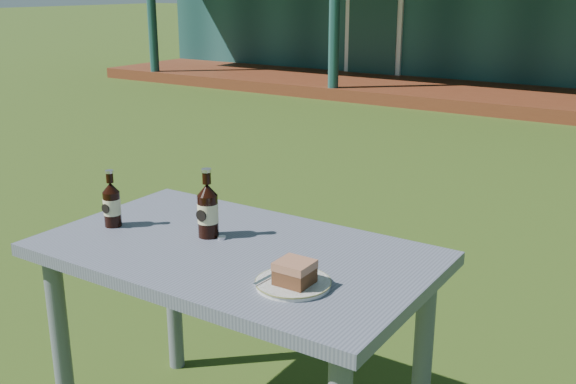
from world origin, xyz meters
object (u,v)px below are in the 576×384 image
Objects in this scene: plate at (293,283)px; cola_bottle_far at (112,204)px; cola_bottle_near at (208,210)px; cake_slice at (295,272)px; cafe_table at (235,278)px.

plate is 0.76m from cola_bottle_far.
cola_bottle_far is (-0.33, -0.10, -0.01)m from cola_bottle_near.
cake_slice is at bearing -40.41° from plate.
cafe_table is at bearing 156.31° from plate.
cola_bottle_near is 0.34m from cola_bottle_far.
cola_bottle_far is at bearing 174.32° from cake_slice.
cola_bottle_far reaches higher than plate.
plate is 0.92× the size of cola_bottle_near.
cake_slice reaches higher than cafe_table.
plate is at bearing -5.08° from cola_bottle_far.
cake_slice is 0.77m from cola_bottle_far.
cola_bottle_near is at bearing 165.16° from cafe_table.
cola_bottle_near is (-0.43, 0.17, 0.04)m from cake_slice.
cafe_table is at bearing 155.62° from cake_slice.
cake_slice is 0.48× the size of cola_bottle_far.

